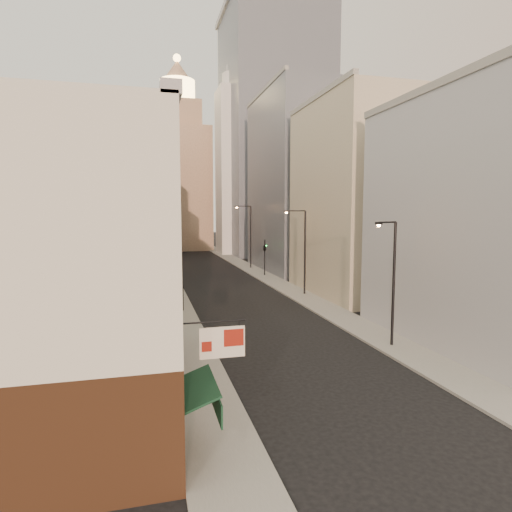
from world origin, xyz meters
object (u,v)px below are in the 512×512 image
at_px(white_tower, 237,165).
at_px(traffic_light_left, 168,253).
at_px(streetlamp_far, 249,233).
at_px(clock_tower, 179,174).
at_px(traffic_light_right, 265,248).
at_px(streetlamp_near, 392,276).
at_px(streetlamp_mid, 303,247).

xyz_separation_m(white_tower, traffic_light_left, (-16.35, -34.88, -14.95)).
height_order(streetlamp_far, traffic_light_left, streetlamp_far).
distance_m(clock_tower, white_tower, 17.83).
relative_size(white_tower, streetlamp_far, 4.27).
bearing_deg(streetlamp_far, traffic_light_right, -84.80).
bearing_deg(clock_tower, traffic_light_right, -80.83).
bearing_deg(streetlamp_near, streetlamp_far, 64.39).
relative_size(white_tower, streetlamp_mid, 4.66).
bearing_deg(traffic_light_right, streetlamp_far, -64.24).
relative_size(clock_tower, streetlamp_far, 4.62).
bearing_deg(traffic_light_left, streetlamp_mid, 123.23).
distance_m(clock_tower, streetlamp_far, 41.67).
height_order(streetlamp_near, streetlamp_far, streetlamp_far).
bearing_deg(traffic_light_right, streetlamp_mid, 115.32).
bearing_deg(traffic_light_left, streetlamp_far, -155.90).
relative_size(streetlamp_far, traffic_light_left, 1.94).
distance_m(white_tower, streetlamp_near, 67.14).
xyz_separation_m(streetlamp_far, traffic_light_left, (-12.85, -9.71, -1.89)).
bearing_deg(white_tower, streetlamp_near, -93.45).
distance_m(clock_tower, traffic_light_left, 51.12).
bearing_deg(streetlamp_near, traffic_light_right, 63.91).
height_order(clock_tower, traffic_light_right, clock_tower).
bearing_deg(streetlamp_mid, traffic_light_left, 149.19).
xyz_separation_m(streetlamp_mid, streetlamp_far, (-0.36, 22.37, 0.47)).
distance_m(white_tower, traffic_light_right, 36.74).
bearing_deg(streetlamp_far, traffic_light_left, -138.93).
height_order(white_tower, traffic_light_left, white_tower).
bearing_deg(streetlamp_near, streetlamp_mid, 62.45).
bearing_deg(traffic_light_left, streetlamp_near, 99.04).
xyz_separation_m(white_tower, streetlamp_mid, (-3.14, -47.54, -13.52)).
height_order(streetlamp_near, traffic_light_left, streetlamp_near).
bearing_deg(streetlamp_mid, streetlamp_near, -79.59).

